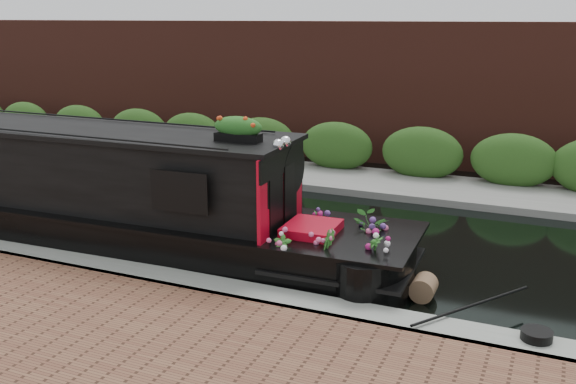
% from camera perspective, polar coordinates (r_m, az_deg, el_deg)
% --- Properties ---
extents(ground, '(80.00, 80.00, 0.00)m').
position_cam_1_polar(ground, '(13.03, -2.98, -3.19)').
color(ground, black).
rests_on(ground, ground).
extents(near_bank_coping, '(40.00, 0.60, 0.50)m').
position_cam_1_polar(near_bank_coping, '(10.39, -11.19, -8.47)').
color(near_bank_coping, gray).
rests_on(near_bank_coping, ground).
extents(far_bank_path, '(40.00, 2.40, 0.34)m').
position_cam_1_polar(far_bank_path, '(16.74, 3.42, 1.02)').
color(far_bank_path, gray).
rests_on(far_bank_path, ground).
extents(far_hedge, '(40.00, 1.10, 2.80)m').
position_cam_1_polar(far_hedge, '(17.56, 4.43, 1.69)').
color(far_hedge, '#2A531B').
rests_on(far_hedge, ground).
extents(far_brick_wall, '(40.00, 1.00, 8.00)m').
position_cam_1_polar(far_brick_wall, '(19.51, 6.47, 3.02)').
color(far_brick_wall, '#52251B').
rests_on(far_brick_wall, ground).
extents(narrowboat, '(12.14, 2.51, 2.83)m').
position_cam_1_polar(narrowboat, '(12.62, -18.03, -0.57)').
color(narrowboat, black).
rests_on(narrowboat, ground).
extents(rope_fender, '(0.37, 0.41, 0.37)m').
position_cam_1_polar(rope_fender, '(10.00, 11.96, -8.31)').
color(rope_fender, brown).
rests_on(rope_fender, ground).
extents(coiled_mooring_rope, '(0.39, 0.39, 0.12)m').
position_cam_1_polar(coiled_mooring_rope, '(8.75, 21.23, -11.77)').
color(coiled_mooring_rope, black).
rests_on(coiled_mooring_rope, near_bank_coping).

